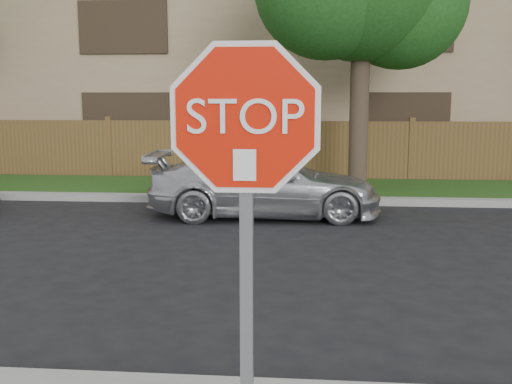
{
  "coord_description": "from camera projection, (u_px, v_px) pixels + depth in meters",
  "views": [
    {
      "loc": [
        1.34,
        -4.33,
        2.25
      ],
      "look_at": [
        1.04,
        -0.9,
        1.7
      ],
      "focal_mm": 42.0,
      "sensor_mm": 36.0,
      "label": 1
    }
  ],
  "objects": [
    {
      "name": "far_curb",
      "position": [
        244.0,
        199.0,
        12.73
      ],
      "size": [
        70.0,
        0.3,
        0.15
      ],
      "primitive_type": "cube",
      "color": "gray",
      "rests_on": "ground"
    },
    {
      "name": "grass_strip",
      "position": [
        251.0,
        188.0,
        14.36
      ],
      "size": [
        70.0,
        3.0,
        0.12
      ],
      "primitive_type": "cube",
      "color": "#1E4714",
      "rests_on": "ground"
    },
    {
      "name": "apartment_building",
      "position": [
        271.0,
        59.0,
        20.89
      ],
      "size": [
        35.2,
        9.2,
        7.2
      ],
      "color": "tan",
      "rests_on": "ground"
    },
    {
      "name": "sedan_right",
      "position": [
        264.0,
        183.0,
        11.22
      ],
      "size": [
        4.4,
        1.97,
        1.25
      ],
      "primitive_type": "imported",
      "rotation": [
        0.0,
        0.0,
        1.62
      ],
      "color": "silver",
      "rests_on": "ground"
    },
    {
      "name": "fence",
      "position": [
        257.0,
        151.0,
        15.81
      ],
      "size": [
        70.0,
        0.12,
        1.6
      ],
      "primitive_type": "cube",
      "color": "brown",
      "rests_on": "ground"
    },
    {
      "name": "ground",
      "position": [
        135.0,
        384.0,
        4.73
      ],
      "size": [
        90.0,
        90.0,
        0.0
      ],
      "primitive_type": "plane",
      "color": "black",
      "rests_on": "ground"
    },
    {
      "name": "stop_sign",
      "position": [
        246.0,
        185.0,
        2.89
      ],
      "size": [
        1.01,
        0.13,
        2.55
      ],
      "color": "gray",
      "rests_on": "sidewalk_near"
    }
  ]
}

